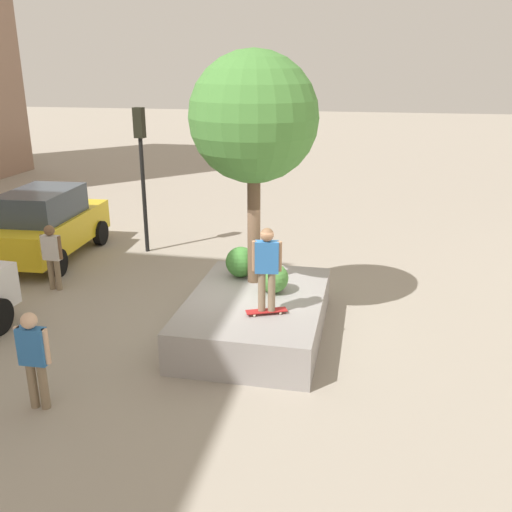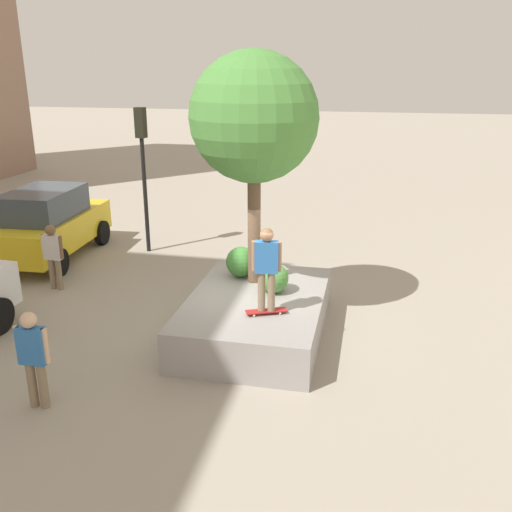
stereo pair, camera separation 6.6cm
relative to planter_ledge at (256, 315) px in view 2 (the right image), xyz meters
The scene contains 11 objects.
ground_plane 0.60m from the planter_ledge, 42.45° to the left, with size 120.00×120.00×0.00m, color #9E9384.
planter_ledge is the anchor object (origin of this frame).
plaza_tree 4.06m from the planter_ledge, 14.47° to the left, with size 2.66×2.66×4.89m.
boxwood_shrub 0.87m from the planter_ledge, 41.96° to the right, with size 0.64×0.64×0.64m, color #4C8C3D.
hedge_clump 1.47m from the planter_ledge, 27.52° to the left, with size 0.69×0.69×0.69m, color #3D7A33.
skateboard 0.98m from the planter_ledge, 154.65° to the right, with size 0.51×0.82×0.07m.
skateboarder 1.68m from the planter_ledge, 154.65° to the right, with size 0.26×0.56×1.65m.
taxi_cab 7.82m from the planter_ledge, 62.61° to the left, with size 4.56×2.30×2.07m.
traffic_light_corner 6.96m from the planter_ledge, 42.36° to the left, with size 0.35×0.30×4.27m.
passerby_with_bag 5.68m from the planter_ledge, 75.61° to the left, with size 0.26×0.57×1.69m.
bystander_watching 4.53m from the planter_ledge, 138.61° to the left, with size 0.27×0.58×1.72m.
Camera 2 is at (-10.82, -2.51, 5.41)m, focal length 39.36 mm.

